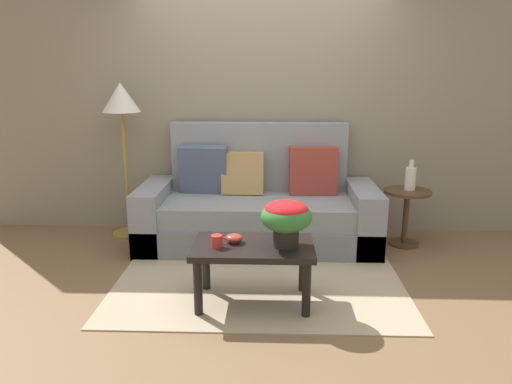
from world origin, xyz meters
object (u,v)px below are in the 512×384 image
object	(u,v)px
coffee_table	(253,254)
coffee_mug	(217,241)
table_vase	(410,178)
couch	(258,208)
potted_plant	(286,217)
snack_bowl	(234,238)
side_table	(406,207)
floor_lamp	(122,111)

from	to	relation	value
coffee_table	coffee_mug	xyz separation A→B (m)	(-0.25, -0.07, 0.12)
table_vase	couch	bearing A→B (deg)	179.33
potted_plant	snack_bowl	distance (m)	0.42
coffee_table	snack_bowl	bearing A→B (deg)	167.34
couch	table_vase	size ratio (longest dim) A/B	7.85
table_vase	side_table	bearing A→B (deg)	-142.41
side_table	coffee_mug	bearing A→B (deg)	-141.85
table_vase	coffee_table	bearing A→B (deg)	-138.77
potted_plant	coffee_mug	xyz separation A→B (m)	(-0.49, -0.03, -0.17)
coffee_table	snack_bowl	xyz separation A→B (m)	(-0.14, 0.03, 0.11)
floor_lamp	table_vase	world-z (taller)	floor_lamp
couch	table_vase	xyz separation A→B (m)	(1.46, -0.02, 0.32)
snack_bowl	table_vase	distance (m)	2.03
potted_plant	table_vase	distance (m)	1.79
coffee_mug	couch	bearing A→B (deg)	79.78
coffee_table	potted_plant	world-z (taller)	potted_plant
coffee_table	side_table	world-z (taller)	side_table
coffee_table	side_table	bearing A→B (deg)	41.28
coffee_mug	coffee_table	bearing A→B (deg)	14.48
floor_lamp	snack_bowl	world-z (taller)	floor_lamp
coffee_mug	snack_bowl	world-z (taller)	coffee_mug
potted_plant	coffee_mug	distance (m)	0.52
couch	snack_bowl	size ratio (longest dim) A/B	18.08
floor_lamp	coffee_mug	xyz separation A→B (m)	(1.10, -1.52, -0.78)
side_table	snack_bowl	distance (m)	2.01
side_table	potted_plant	distance (m)	1.79
potted_plant	snack_bowl	size ratio (longest dim) A/B	2.85
couch	table_vase	distance (m)	1.50
side_table	potted_plant	world-z (taller)	potted_plant
floor_lamp	potted_plant	size ratio (longest dim) A/B	4.33
side_table	table_vase	world-z (taller)	table_vase
floor_lamp	snack_bowl	size ratio (longest dim) A/B	12.34
snack_bowl	table_vase	bearing A→B (deg)	37.97
side_table	snack_bowl	bearing A→B (deg)	-142.03
coffee_table	coffee_mug	world-z (taller)	coffee_mug
coffee_table	snack_bowl	distance (m)	0.18
couch	floor_lamp	distance (m)	1.65
couch	snack_bowl	world-z (taller)	couch
floor_lamp	table_vase	bearing A→B (deg)	-3.56
coffee_mug	potted_plant	bearing A→B (deg)	3.95
coffee_table	table_vase	size ratio (longest dim) A/B	3.00
couch	potted_plant	bearing A→B (deg)	-79.72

